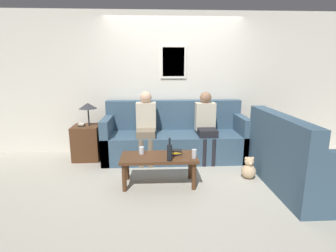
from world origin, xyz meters
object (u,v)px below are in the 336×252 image
(drinking_glass, at_px, (142,150))
(couch_main, at_px, (175,139))
(person_right, at_px, (206,123))
(teddy_bear, at_px, (249,169))
(couch_side, at_px, (297,163))
(coffee_table, at_px, (159,160))
(wine_bottle, at_px, (170,152))
(person_left, at_px, (146,124))

(drinking_glass, bearing_deg, couch_main, 61.63)
(drinking_glass, height_order, person_right, person_right)
(person_right, relative_size, teddy_bear, 3.58)
(couch_side, height_order, coffee_table, couch_side)
(couch_side, relative_size, drinking_glass, 16.52)
(couch_side, relative_size, wine_bottle, 5.39)
(couch_main, bearing_deg, teddy_bear, -43.84)
(couch_side, xyz_separation_m, teddy_bear, (-0.55, 0.29, -0.20))
(couch_side, xyz_separation_m, person_left, (-2.08, 1.13, 0.32))
(person_left, relative_size, person_right, 1.01)
(coffee_table, relative_size, wine_bottle, 3.40)
(coffee_table, bearing_deg, couch_side, -4.90)
(coffee_table, xyz_separation_m, person_right, (0.84, 0.96, 0.30))
(coffee_table, distance_m, wine_bottle, 0.29)
(teddy_bear, bearing_deg, drinking_glass, -178.94)
(person_left, xyz_separation_m, person_right, (1.04, -0.01, -0.00))
(couch_side, xyz_separation_m, coffee_table, (-1.88, 0.16, 0.01))
(coffee_table, distance_m, person_left, 1.03)
(drinking_glass, xyz_separation_m, teddy_bear, (1.57, 0.03, -0.32))
(couch_side, bearing_deg, coffee_table, 85.10)
(person_left, distance_m, person_right, 1.04)
(couch_side, bearing_deg, teddy_bear, 61.74)
(couch_main, height_order, person_right, person_right)
(coffee_table, height_order, teddy_bear, coffee_table)
(wine_bottle, distance_m, person_left, 1.20)
(wine_bottle, distance_m, drinking_glass, 0.48)
(wine_bottle, bearing_deg, drinking_glass, 142.93)
(coffee_table, relative_size, person_left, 0.87)
(couch_side, bearing_deg, couch_main, 50.88)
(drinking_glass, distance_m, teddy_bear, 1.60)
(couch_main, height_order, person_left, person_left)
(person_right, bearing_deg, wine_bottle, -121.49)
(couch_main, xyz_separation_m, drinking_glass, (-0.55, -1.01, 0.12))
(coffee_table, bearing_deg, drinking_glass, 156.68)
(person_left, bearing_deg, couch_side, -28.49)
(couch_main, distance_m, coffee_table, 1.16)
(couch_side, distance_m, drinking_glass, 2.14)
(wine_bottle, height_order, person_right, person_right)
(couch_main, xyz_separation_m, couch_side, (1.57, -1.28, 0.00))
(couch_side, bearing_deg, drinking_glass, 82.86)
(couch_side, height_order, teddy_bear, couch_side)
(couch_main, distance_m, wine_bottle, 1.32)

